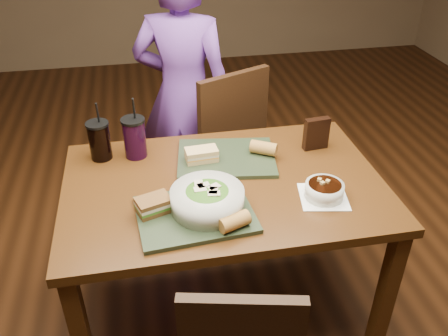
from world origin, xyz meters
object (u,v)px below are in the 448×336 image
(baguette_far, at_px, (264,148))
(chip_bag, at_px, (316,134))
(dining_table, at_px, (224,200))
(baguette_near, at_px, (234,222))
(cup_cola, at_px, (99,140))
(tray_near, at_px, (195,214))
(sandwich_far, at_px, (202,155))
(cup_berry, at_px, (135,137))
(tray_far, at_px, (226,158))
(salad_bowl, at_px, (207,198))
(chair_far, at_px, (230,140))
(diner, at_px, (184,96))
(sandwich_near, at_px, (154,205))
(soup_bowl, at_px, (324,190))

(baguette_far, xyz_separation_m, chip_bag, (0.25, 0.03, 0.03))
(dining_table, relative_size, baguette_near, 11.80)
(cup_cola, distance_m, chip_bag, 0.96)
(tray_near, height_order, baguette_far, baguette_far)
(baguette_far, bearing_deg, tray_near, -134.60)
(cup_cola, bearing_deg, sandwich_far, -17.03)
(tray_near, relative_size, cup_berry, 1.49)
(tray_near, distance_m, tray_far, 0.41)
(baguette_far, bearing_deg, salad_bowl, -131.75)
(salad_bowl, bearing_deg, tray_far, 68.37)
(tray_far, relative_size, chip_bag, 2.82)
(tray_near, xyz_separation_m, chip_bag, (0.61, 0.39, 0.07))
(chair_far, distance_m, salad_bowl, 0.97)
(dining_table, relative_size, chair_far, 1.34)
(chair_far, relative_size, cup_berry, 3.45)
(dining_table, bearing_deg, diner, 94.29)
(chair_far, xyz_separation_m, sandwich_near, (-0.46, -0.87, 0.26))
(sandwich_far, bearing_deg, tray_near, -102.34)
(tray_far, relative_size, soup_bowl, 1.99)
(tray_far, distance_m, cup_berry, 0.41)
(sandwich_far, bearing_deg, baguette_near, -84.35)
(chip_bag, bearing_deg, sandwich_near, -161.06)
(sandwich_far, distance_m, cup_berry, 0.31)
(soup_bowl, bearing_deg, chair_far, 102.53)
(tray_near, height_order, sandwich_near, sandwich_near)
(baguette_far, bearing_deg, dining_table, -142.17)
(chair_far, distance_m, cup_berry, 0.73)
(tray_far, height_order, sandwich_near, sandwich_near)
(baguette_near, height_order, cup_berry, cup_berry)
(soup_bowl, xyz_separation_m, sandwich_near, (-0.65, 0.01, 0.01))
(diner, xyz_separation_m, cup_cola, (-0.43, -0.57, 0.08))
(dining_table, distance_m, sandwich_far, 0.22)
(baguette_far, bearing_deg, cup_cola, 169.60)
(dining_table, relative_size, tray_near, 3.10)
(chip_bag, bearing_deg, cup_cola, 167.90)
(dining_table, distance_m, diner, 0.87)
(chair_far, xyz_separation_m, cup_berry, (-0.51, -0.43, 0.30))
(cup_cola, bearing_deg, cup_berry, -3.81)
(salad_bowl, xyz_separation_m, sandwich_near, (-0.20, 0.02, -0.02))
(cup_cola, bearing_deg, chip_bag, -5.71)
(chair_far, bearing_deg, tray_far, -102.95)
(cup_berry, xyz_separation_m, chip_bag, (0.80, -0.09, -0.02))
(soup_bowl, bearing_deg, baguette_near, -160.62)
(tray_far, relative_size, baguette_near, 3.81)
(tray_far, xyz_separation_m, baguette_far, (0.17, -0.01, 0.04))
(diner, xyz_separation_m, baguette_near, (0.04, -1.17, 0.04))
(diner, xyz_separation_m, tray_near, (-0.08, -1.06, 0.00))
(dining_table, bearing_deg, sandwich_near, -151.15)
(dining_table, distance_m, baguette_near, 0.34)
(chair_far, height_order, sandwich_far, chair_far)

